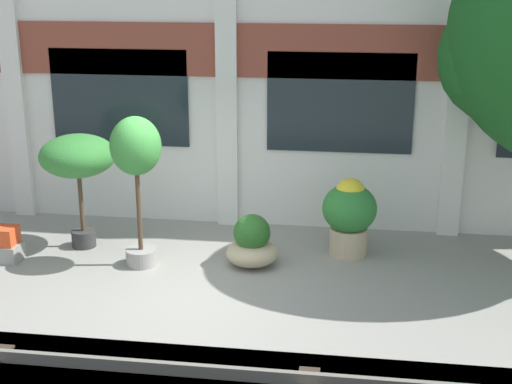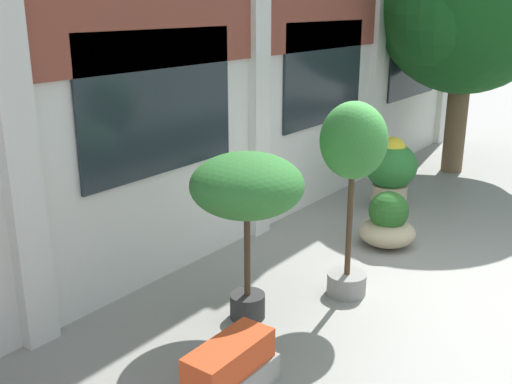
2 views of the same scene
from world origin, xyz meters
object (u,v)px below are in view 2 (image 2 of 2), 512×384
object	(u,v)px
potted_plant_square_trough	(230,372)
potted_plant_wide_bowl	(388,223)
potted_plant_glazed_jar	(391,170)
potted_plant_tall_urn	(247,191)
potted_plant_terracotta_small	(353,157)

from	to	relation	value
potted_plant_square_trough	potted_plant_wide_bowl	world-z (taller)	potted_plant_wide_bowl
potted_plant_glazed_jar	potted_plant_tall_urn	world-z (taller)	potted_plant_tall_urn
potted_plant_glazed_jar	potted_plant_tall_urn	bearing A→B (deg)	-176.43
potted_plant_terracotta_small	potted_plant_wide_bowl	world-z (taller)	potted_plant_terracotta_small
potted_plant_square_trough	potted_plant_wide_bowl	bearing A→B (deg)	5.23
potted_plant_glazed_jar	potted_plant_wide_bowl	bearing A→B (deg)	-156.43
potted_plant_square_trough	potted_plant_wide_bowl	xyz separation A→B (m)	(4.13, 0.38, 0.07)
potted_plant_tall_urn	potted_plant_square_trough	bearing A→B (deg)	-149.11
potted_plant_square_trough	potted_plant_glazed_jar	bearing A→B (deg)	10.32
potted_plant_glazed_jar	potted_plant_terracotta_small	bearing A→B (deg)	-164.31
potted_plant_square_trough	potted_plant_terracotta_small	xyz separation A→B (m)	(2.43, 0.13, 1.45)
potted_plant_glazed_jar	potted_plant_terracotta_small	distance (m)	3.45
potted_plant_square_trough	potted_plant_tall_urn	bearing A→B (deg)	30.89
potted_plant_terracotta_small	potted_plant_wide_bowl	bearing A→B (deg)	8.35
potted_plant_terracotta_small	potted_plant_wide_bowl	distance (m)	2.21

